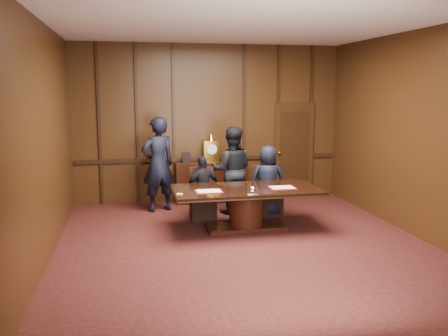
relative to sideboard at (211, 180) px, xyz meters
name	(u,v)px	position (x,y,z in m)	size (l,w,h in m)	color
room	(250,140)	(0.07, -3.12, 1.24)	(7.00, 7.04, 3.50)	#340E0E
sideboard	(211,180)	(0.00, 0.00, 0.00)	(1.60, 0.45, 1.54)	black
conference_table	(246,202)	(0.23, -2.26, 0.02)	(2.62, 1.32, 0.76)	black
folder_left	(209,191)	(-0.47, -2.41, 0.28)	(0.46, 0.34, 0.02)	#B0102A
folder_right	(282,188)	(0.87, -2.38, 0.28)	(0.46, 0.33, 0.02)	#B0102A
inkstand	(253,190)	(0.23, -2.71, 0.33)	(0.20, 0.14, 0.12)	white
notepad	(180,194)	(-0.98, -2.53, 0.28)	(0.10, 0.07, 0.01)	#EEE774
chair_left	(203,204)	(-0.42, -1.38, -0.19)	(0.49, 0.49, 0.99)	black
chair_right	(266,201)	(0.88, -1.38, -0.19)	(0.58, 0.58, 0.99)	black
signatory_left	(203,188)	(-0.42, -1.46, 0.14)	(0.73, 0.30, 1.25)	black
signatory_right	(268,181)	(0.88, -1.46, 0.23)	(0.70, 0.45, 1.43)	black
witness_left	(158,164)	(-1.22, -0.60, 0.49)	(0.71, 0.47, 1.96)	black
witness_right	(232,170)	(0.23, -1.06, 0.40)	(0.86, 0.67, 1.77)	black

